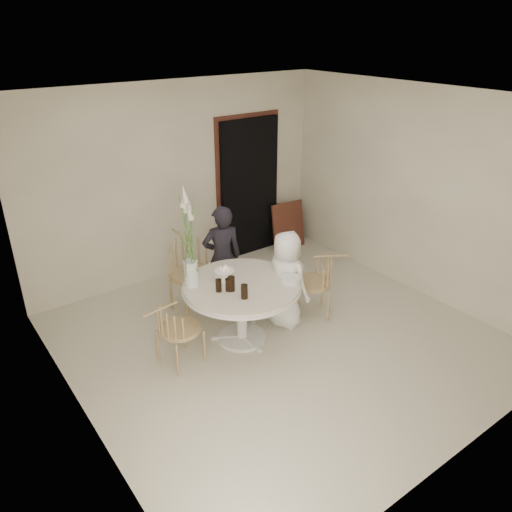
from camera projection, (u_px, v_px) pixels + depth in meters
ground at (279, 338)px, 5.84m from camera, size 4.50×4.50×0.00m
room_shell at (282, 208)px, 5.15m from camera, size 4.50×4.50×4.50m
doorway at (249, 188)px, 7.60m from camera, size 1.00×0.10×2.10m
door_trim at (248, 184)px, 7.60m from camera, size 1.12×0.03×2.22m
table at (242, 293)px, 5.57m from camera, size 1.33×1.33×0.73m
picture_frame at (288, 226)px, 8.04m from camera, size 0.58×0.22×0.75m
chair_far at (188, 263)px, 6.21m from camera, size 0.56×0.61×0.98m
chair_right at (321, 276)px, 6.12m from camera, size 0.61×0.60×0.82m
chair_left at (171, 327)px, 5.17m from camera, size 0.50×0.47×0.77m
girl at (222, 257)px, 6.25m from camera, size 0.57×0.47×1.36m
boy at (286, 280)px, 5.87m from camera, size 0.50×0.66×1.21m
birthday_cake at (225, 275)px, 5.61m from camera, size 0.22×0.22×0.16m
cola_tumbler_a at (228, 285)px, 5.35m from camera, size 0.08×0.08×0.14m
cola_tumbler_b at (244, 292)px, 5.21m from camera, size 0.07×0.07×0.16m
cola_tumbler_c at (231, 284)px, 5.35m from camera, size 0.10×0.10×0.17m
cola_tumbler_d at (219, 285)px, 5.34m from camera, size 0.07×0.07×0.14m
plate_stack at (291, 279)px, 5.56m from camera, size 0.27×0.27×0.06m
flower_vase at (189, 245)px, 5.29m from camera, size 0.16×0.16×1.16m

